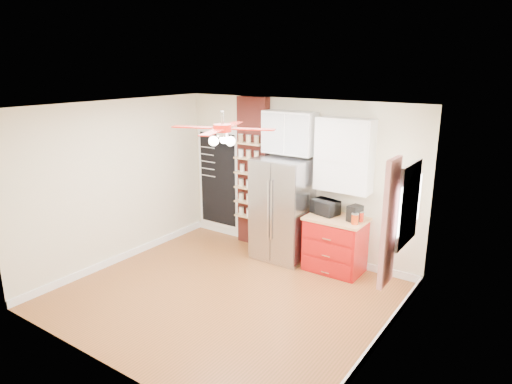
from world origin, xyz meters
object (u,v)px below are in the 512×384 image
Objects in this scene: coffee_maker at (355,213)px; pantry_jar_oats at (242,168)px; fridge at (282,209)px; ceiling_fan at (223,129)px; toaster_oven at (325,207)px; canister_left at (355,219)px; red_cabinet at (335,244)px.

pantry_jar_oats reaches higher than coffee_maker.
fridge reaches higher than coffee_maker.
fridge is 2.25m from ceiling_fan.
toaster_oven is 1.70× the size of coffee_maker.
canister_left is (0.06, -0.13, -0.05)m from coffee_maker.
red_cabinet is 6.02× the size of canister_left.
ceiling_fan is 2.48m from canister_left.
pantry_jar_oats is (-1.92, 0.11, 0.99)m from red_cabinet.
coffee_maker is (0.30, 0.00, 0.57)m from red_cabinet.
fridge is at bearing -177.05° from red_cabinet.
toaster_oven is 1.74m from pantry_jar_oats.
toaster_oven is at bearing 68.47° from ceiling_fan.
fridge is at bearing -161.72° from coffee_maker.
ceiling_fan reaches higher than canister_left.
ceiling_fan reaches higher than fridge.
canister_left is at bearing -3.22° from fridge.
red_cabinet is at bearing -3.17° from pantry_jar_oats.
ceiling_fan reaches higher than pantry_jar_oats.
ceiling_fan is 2.50m from coffee_maker.
canister_left is 1.20× the size of pantry_jar_oats.
canister_left is at bearing -50.15° from coffee_maker.
red_cabinet is 0.62m from toaster_oven.
coffee_maker is at bearing 2.39° from fridge.
ceiling_fan is 2.34m from toaster_oven.
ceiling_fan is at bearing -118.71° from red_cabinet.
fridge is 1.06m from red_cabinet.
coffee_maker is 2.26m from pantry_jar_oats.
toaster_oven is (0.74, 0.11, 0.14)m from fridge.
ceiling_fan is 8.96× the size of canister_left.
ceiling_fan is (-0.92, -1.68, 1.97)m from red_cabinet.
fridge is 1.33m from canister_left.
ceiling_fan is (0.05, -1.63, 1.55)m from fridge.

